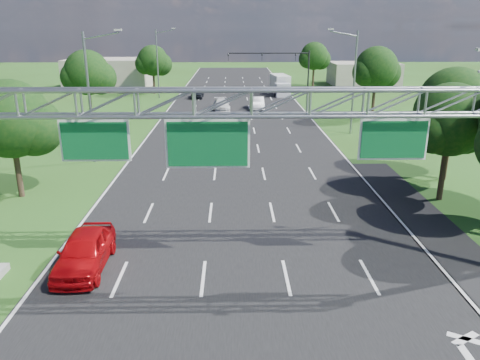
{
  "coord_description": "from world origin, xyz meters",
  "views": [
    {
      "loc": [
        -0.53,
        -6.35,
        10.34
      ],
      "look_at": [
        -0.13,
        15.9,
        3.02
      ],
      "focal_mm": 35.0,
      "sensor_mm": 36.0,
      "label": 1
    }
  ],
  "objects_px": {
    "red_coupe": "(85,251)",
    "box_truck": "(280,85)",
    "traffic_signal": "(285,63)",
    "sign_gantry": "(253,118)"
  },
  "relations": [
    {
      "from": "red_coupe",
      "to": "box_truck",
      "type": "distance_m",
      "value": 58.5
    },
    {
      "from": "traffic_signal",
      "to": "box_truck",
      "type": "xyz_separation_m",
      "value": [
        -0.2,
        4.22,
        -3.74
      ]
    },
    {
      "from": "traffic_signal",
      "to": "red_coupe",
      "type": "relative_size",
      "value": 2.46
    },
    {
      "from": "traffic_signal",
      "to": "red_coupe",
      "type": "height_order",
      "value": "traffic_signal"
    },
    {
      "from": "sign_gantry",
      "to": "red_coupe",
      "type": "distance_m",
      "value": 9.6
    },
    {
      "from": "box_truck",
      "to": "red_coupe",
      "type": "bearing_deg",
      "value": -111.21
    },
    {
      "from": "red_coupe",
      "to": "traffic_signal",
      "type": "bearing_deg",
      "value": 73.34
    },
    {
      "from": "sign_gantry",
      "to": "red_coupe",
      "type": "relative_size",
      "value": 4.74
    },
    {
      "from": "red_coupe",
      "to": "box_truck",
      "type": "xyz_separation_m",
      "value": [
        14.4,
        56.69,
        0.58
      ]
    },
    {
      "from": "sign_gantry",
      "to": "box_truck",
      "type": "bearing_deg",
      "value": 83.07
    }
  ]
}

